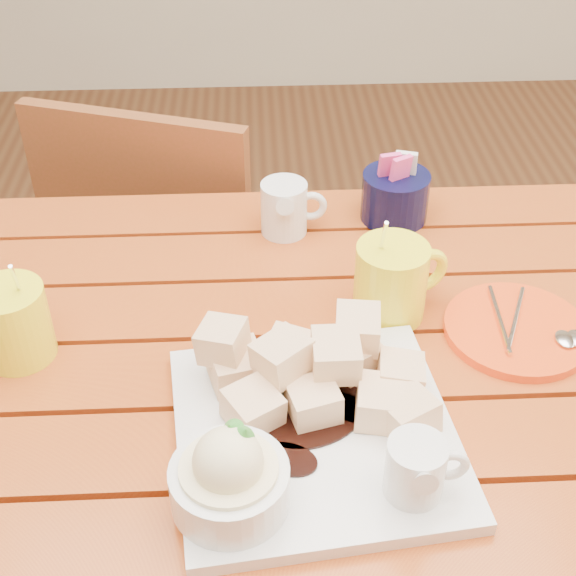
{
  "coord_description": "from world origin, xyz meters",
  "views": [
    {
      "loc": [
        -0.03,
        -0.67,
        1.39
      ],
      "look_at": [
        0.0,
        0.06,
        0.82
      ],
      "focal_mm": 50.0,
      "sensor_mm": 36.0,
      "label": 1
    }
  ],
  "objects": [
    {
      "name": "orange_saucer",
      "position": [
        0.28,
        0.05,
        0.76
      ],
      "size": [
        0.18,
        0.18,
        0.02
      ],
      "rotation": [
        0.0,
        0.0,
        -0.26
      ],
      "color": "#FF4B16",
      "rests_on": "table"
    },
    {
      "name": "cream_pitcher",
      "position": [
        0.01,
        0.28,
        0.79
      ],
      "size": [
        0.09,
        0.08,
        0.08
      ],
      "rotation": [
        0.0,
        0.0,
        0.01
      ],
      "color": "white",
      "rests_on": "table"
    },
    {
      "name": "coffee_mug_left",
      "position": [
        -0.32,
        0.04,
        0.8
      ],
      "size": [
        0.12,
        0.08,
        0.14
      ],
      "rotation": [
        0.0,
        0.0,
        -0.2
      ],
      "color": "#FFF220",
      "rests_on": "table"
    },
    {
      "name": "sugar_caddy",
      "position": [
        0.17,
        0.31,
        0.79
      ],
      "size": [
        0.1,
        0.1,
        0.11
      ],
      "color": "black",
      "rests_on": "table"
    },
    {
      "name": "table",
      "position": [
        0.0,
        0.0,
        0.64
      ],
      "size": [
        1.2,
        0.79,
        0.75
      ],
      "color": "maroon",
      "rests_on": "ground"
    },
    {
      "name": "chair_far",
      "position": [
        -0.2,
        0.6,
        0.46
      ],
      "size": [
        0.5,
        0.5,
        0.83
      ],
      "rotation": [
        0.0,
        0.0,
        2.82
      ],
      "color": "brown",
      "rests_on": "ground"
    },
    {
      "name": "dessert_plate",
      "position": [
        0.01,
        -0.12,
        0.78
      ],
      "size": [
        0.32,
        0.32,
        0.12
      ],
      "rotation": [
        0.0,
        0.0,
        0.11
      ],
      "color": "white",
      "rests_on": "table"
    },
    {
      "name": "coffee_mug_right",
      "position": [
        0.13,
        0.1,
        0.8
      ],
      "size": [
        0.12,
        0.09,
        0.15
      ],
      "rotation": [
        0.0,
        0.0,
        0.4
      ],
      "color": "#FFF220",
      "rests_on": "table"
    }
  ]
}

